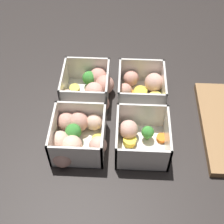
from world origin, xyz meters
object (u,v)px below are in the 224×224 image
container_near_right (76,136)px  container_far_right (139,137)px  container_far_left (141,88)px  container_near_left (91,89)px

container_near_right → container_far_right: 0.15m
container_near_right → container_far_left: 0.23m
container_near_left → container_near_right: bearing=-7.8°
container_far_left → container_far_right: (0.16, -0.01, 0.00)m
container_near_left → container_far_right: same height
container_near_left → container_far_right: (0.15, 0.13, -0.00)m
container_near_left → container_far_right: size_ratio=1.23×
container_near_right → container_far_right: size_ratio=1.21×
container_near_right → container_far_left: bearing=137.2°
container_far_left → container_far_right: size_ratio=1.07×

